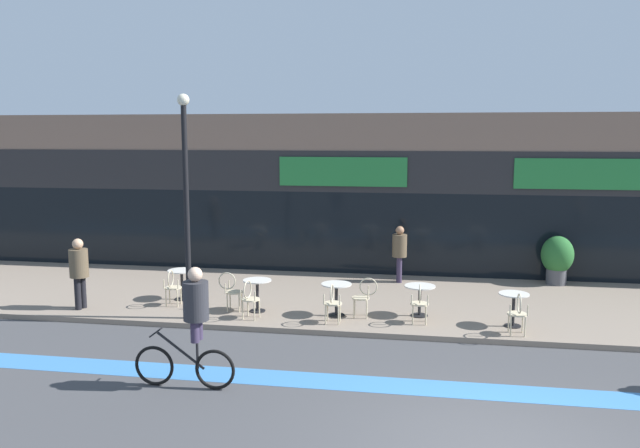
% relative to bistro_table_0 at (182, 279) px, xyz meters
% --- Properties ---
extents(sidewalk_slab, '(40.00, 5.50, 0.12)m').
position_rel_bistro_table_0_xyz_m(sidewalk_slab, '(6.86, 0.87, -0.59)').
color(sidewalk_slab, gray).
rests_on(sidewalk_slab, ground).
extents(storefront_facade, '(40.00, 4.06, 4.79)m').
position_rel_bistro_table_0_xyz_m(storefront_facade, '(6.86, 5.58, 1.74)').
color(storefront_facade, '#7F6656').
rests_on(storefront_facade, ground).
extents(bike_lane_stripe, '(36.00, 0.70, 0.01)m').
position_rel_bistro_table_0_xyz_m(bike_lane_stripe, '(6.86, -4.27, -0.65)').
color(bike_lane_stripe, '#3D7AB7').
rests_on(bike_lane_stripe, ground).
extents(bistro_table_0, '(0.68, 0.68, 0.75)m').
position_rel_bistro_table_0_xyz_m(bistro_table_0, '(0.00, 0.00, 0.00)').
color(bistro_table_0, black).
rests_on(bistro_table_0, sidewalk_slab).
extents(bistro_table_1, '(0.65, 0.65, 0.75)m').
position_rel_bistro_table_0_xyz_m(bistro_table_1, '(2.13, -0.72, 0.00)').
color(bistro_table_1, black).
rests_on(bistro_table_1, sidewalk_slab).
extents(bistro_table_2, '(0.69, 0.69, 0.74)m').
position_rel_bistro_table_0_xyz_m(bistro_table_2, '(3.98, -0.76, -0.00)').
color(bistro_table_2, black).
rests_on(bistro_table_2, sidewalk_slab).
extents(bistro_table_3, '(0.69, 0.69, 0.70)m').
position_rel_bistro_table_0_xyz_m(bistro_table_3, '(5.83, -0.48, -0.03)').
color(bistro_table_3, black).
rests_on(bistro_table_3, sidewalk_slab).
extents(bistro_table_4, '(0.64, 0.64, 0.73)m').
position_rel_bistro_table_0_xyz_m(bistro_table_4, '(7.81, -0.94, -0.02)').
color(bistro_table_4, black).
rests_on(bistro_table_4, sidewalk_slab).
extents(cafe_chair_0_near, '(0.44, 0.59, 0.90)m').
position_rel_bistro_table_0_xyz_m(cafe_chair_0_near, '(0.01, -0.63, -0.01)').
color(cafe_chair_0_near, beige).
rests_on(cafe_chair_0_near, sidewalk_slab).
extents(cafe_chair_1_near, '(0.45, 0.60, 0.90)m').
position_rel_bistro_table_0_xyz_m(cafe_chair_1_near, '(2.11, -1.35, -0.01)').
color(cafe_chair_1_near, beige).
rests_on(cafe_chair_1_near, sidewalk_slab).
extents(cafe_chair_1_side, '(0.59, 0.43, 0.90)m').
position_rel_bistro_table_0_xyz_m(cafe_chair_1_side, '(1.50, -0.73, -0.01)').
color(cafe_chair_1_side, beige).
rests_on(cafe_chair_1_side, sidewalk_slab).
extents(cafe_chair_2_near, '(0.40, 0.57, 0.90)m').
position_rel_bistro_table_0_xyz_m(cafe_chair_2_near, '(3.98, -1.39, -0.01)').
color(cafe_chair_2_near, beige).
rests_on(cafe_chair_2_near, sidewalk_slab).
extents(cafe_chair_2_side, '(0.59, 0.42, 0.90)m').
position_rel_bistro_table_0_xyz_m(cafe_chair_2_side, '(4.60, -0.76, -0.01)').
color(cafe_chair_2_side, beige).
rests_on(cafe_chair_2_side, sidewalk_slab).
extents(cafe_chair_3_near, '(0.41, 0.58, 0.90)m').
position_rel_bistro_table_0_xyz_m(cafe_chair_3_near, '(5.83, -1.10, -0.01)').
color(cafe_chair_3_near, beige).
rests_on(cafe_chair_3_near, sidewalk_slab).
extents(cafe_chair_4_near, '(0.41, 0.58, 0.90)m').
position_rel_bistro_table_0_xyz_m(cafe_chair_4_near, '(7.81, -1.57, -0.01)').
color(cafe_chair_4_near, beige).
rests_on(cafe_chair_4_near, sidewalk_slab).
extents(planter_pot, '(0.86, 0.86, 1.34)m').
position_rel_bistro_table_0_xyz_m(planter_pot, '(9.51, 3.20, 0.20)').
color(planter_pot, '#4C4C51').
rests_on(planter_pot, sidewalk_slab).
extents(lamp_post, '(0.26, 0.26, 4.93)m').
position_rel_bistro_table_0_xyz_m(lamp_post, '(0.77, -1.50, 2.33)').
color(lamp_post, black).
rests_on(lamp_post, sidewalk_slab).
extents(cyclist_0, '(1.75, 0.48, 2.06)m').
position_rel_bistro_table_0_xyz_m(cyclist_0, '(2.17, -4.90, 0.52)').
color(cyclist_0, black).
rests_on(cyclist_0, ground).
extents(pedestrian_near_end, '(0.45, 0.45, 1.57)m').
position_rel_bistro_table_0_xyz_m(pedestrian_near_end, '(5.25, 2.75, 0.40)').
color(pedestrian_near_end, '#382D47').
rests_on(pedestrian_near_end, sidewalk_slab).
extents(pedestrian_far_end, '(0.52, 0.52, 1.67)m').
position_rel_bistro_table_0_xyz_m(pedestrian_far_end, '(-2.04, -1.18, 0.46)').
color(pedestrian_far_end, black).
rests_on(pedestrian_far_end, sidewalk_slab).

